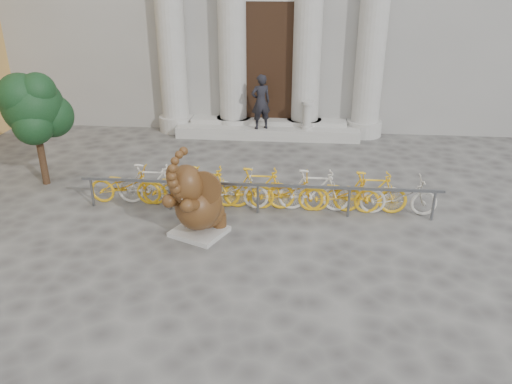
# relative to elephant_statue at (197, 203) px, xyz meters

# --- Properties ---
(ground) EXTENTS (80.00, 80.00, 0.00)m
(ground) POSITION_rel_elephant_statue_xyz_m (0.97, -2.48, -0.74)
(ground) COLOR #474442
(ground) RESTS_ON ground
(entrance_steps) EXTENTS (6.00, 1.20, 0.36)m
(entrance_steps) POSITION_rel_elephant_statue_xyz_m (0.97, 6.92, -0.56)
(entrance_steps) COLOR #A8A59E
(entrance_steps) RESTS_ON ground
(elephant_statue) EXTENTS (1.39, 1.61, 2.03)m
(elephant_statue) POSITION_rel_elephant_statue_xyz_m (0.00, 0.00, 0.00)
(elephant_statue) COLOR #A8A59E
(elephant_statue) RESTS_ON ground
(bike_rack) EXTENTS (8.16, 0.53, 1.00)m
(bike_rack) POSITION_rel_elephant_statue_xyz_m (1.15, 1.38, -0.24)
(bike_rack) COLOR slate
(bike_rack) RESTS_ON ground
(tree) EXTENTS (1.67, 1.52, 2.89)m
(tree) POSITION_rel_elephant_statue_xyz_m (-4.46, 2.32, 1.28)
(tree) COLOR #332114
(tree) RESTS_ON ground
(pedestrian) EXTENTS (0.75, 0.64, 1.75)m
(pedestrian) POSITION_rel_elephant_statue_xyz_m (0.76, 6.57, 0.50)
(pedestrian) COLOR black
(pedestrian) RESTS_ON entrance_steps
(balustrade_post) EXTENTS (0.37, 0.37, 0.92)m
(balustrade_post) POSITION_rel_elephant_statue_xyz_m (2.25, 6.62, 0.04)
(balustrade_post) COLOR #A8A59E
(balustrade_post) RESTS_ON entrance_steps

